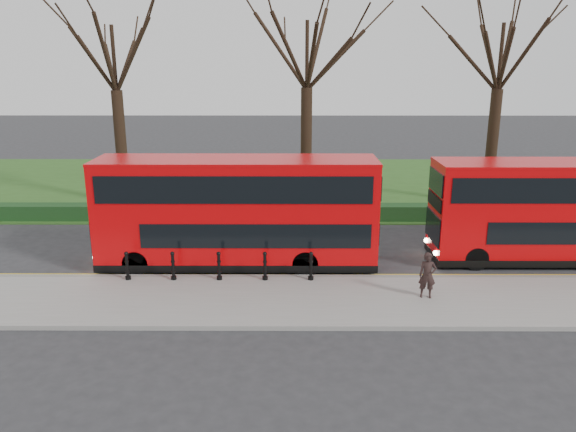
{
  "coord_description": "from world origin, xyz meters",
  "views": [
    {
      "loc": [
        1.13,
        -20.1,
        7.81
      ],
      "look_at": [
        1.05,
        0.5,
        2.0
      ],
      "focal_mm": 35.0,
      "sensor_mm": 36.0,
      "label": 1
    }
  ],
  "objects_px": {
    "bus_rear": "(562,212)",
    "bollard_row": "(219,266)",
    "bus_lead": "(237,213)",
    "pedestrian": "(427,275)"
  },
  "relations": [
    {
      "from": "bus_rear",
      "to": "bollard_row",
      "type": "bearing_deg",
      "value": -169.71
    },
    {
      "from": "bus_lead",
      "to": "pedestrian",
      "type": "relative_size",
      "value": 6.83
    },
    {
      "from": "bus_lead",
      "to": "pedestrian",
      "type": "height_order",
      "value": "bus_lead"
    },
    {
      "from": "bus_rear",
      "to": "bus_lead",
      "type": "bearing_deg",
      "value": -177.47
    },
    {
      "from": "bus_lead",
      "to": "bus_rear",
      "type": "distance_m",
      "value": 12.67
    },
    {
      "from": "bus_rear",
      "to": "pedestrian",
      "type": "xyz_separation_m",
      "value": [
        -6.11,
        -3.9,
        -1.09
      ]
    },
    {
      "from": "bollard_row",
      "to": "bus_rear",
      "type": "xyz_separation_m",
      "value": [
        13.17,
        2.39,
        1.36
      ]
    },
    {
      "from": "bollard_row",
      "to": "pedestrian",
      "type": "xyz_separation_m",
      "value": [
        7.06,
        -1.51,
        0.27
      ]
    },
    {
      "from": "bollard_row",
      "to": "bus_lead",
      "type": "xyz_separation_m",
      "value": [
        0.51,
        1.83,
        1.47
      ]
    },
    {
      "from": "bus_lead",
      "to": "pedestrian",
      "type": "distance_m",
      "value": 7.45
    }
  ]
}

